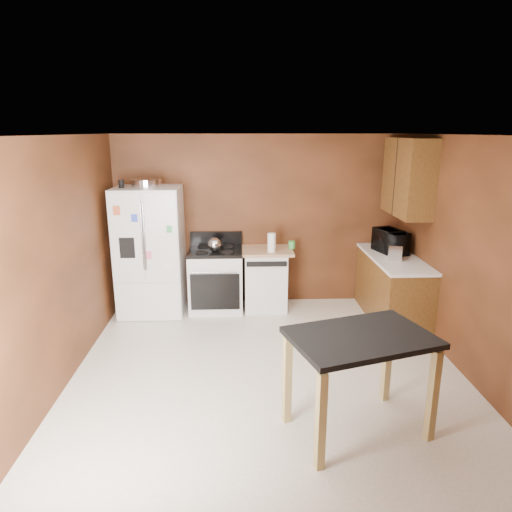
{
  "coord_description": "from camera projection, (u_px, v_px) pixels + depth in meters",
  "views": [
    {
      "loc": [
        -0.31,
        -4.39,
        2.54
      ],
      "look_at": [
        -0.1,
        0.85,
        1.09
      ],
      "focal_mm": 32.0,
      "sensor_mm": 36.0,
      "label": 1
    }
  ],
  "objects": [
    {
      "name": "floor",
      "position": [
        268.0,
        374.0,
        4.92
      ],
      "size": [
        4.5,
        4.5,
        0.0
      ],
      "primitive_type": "plane",
      "color": "white",
      "rests_on": "ground"
    },
    {
      "name": "ceiling",
      "position": [
        270.0,
        135.0,
        4.26
      ],
      "size": [
        4.5,
        4.5,
        0.0
      ],
      "primitive_type": "plane",
      "rotation": [
        3.14,
        0.0,
        0.0
      ],
      "color": "white",
      "rests_on": "ground"
    },
    {
      "name": "wall_back",
      "position": [
        259.0,
        221.0,
        6.75
      ],
      "size": [
        4.2,
        0.0,
        4.2
      ],
      "primitive_type": "plane",
      "rotation": [
        1.57,
        0.0,
        0.0
      ],
      "color": "brown",
      "rests_on": "ground"
    },
    {
      "name": "wall_front",
      "position": [
        298.0,
        382.0,
        2.42
      ],
      "size": [
        4.2,
        0.0,
        4.2
      ],
      "primitive_type": "plane",
      "rotation": [
        -1.57,
        0.0,
        0.0
      ],
      "color": "brown",
      "rests_on": "ground"
    },
    {
      "name": "wall_left",
      "position": [
        58.0,
        266.0,
        4.51
      ],
      "size": [
        0.0,
        4.5,
        4.5
      ],
      "primitive_type": "plane",
      "rotation": [
        1.57,
        0.0,
        1.57
      ],
      "color": "brown",
      "rests_on": "ground"
    },
    {
      "name": "wall_right",
      "position": [
        474.0,
        261.0,
        4.67
      ],
      "size": [
        0.0,
        4.5,
        4.5
      ],
      "primitive_type": "plane",
      "rotation": [
        1.57,
        0.0,
        -1.57
      ],
      "color": "brown",
      "rests_on": "ground"
    },
    {
      "name": "roasting_pan",
      "position": [
        147.0,
        183.0,
        6.22
      ],
      "size": [
        0.42,
        0.42,
        0.1
      ],
      "primitive_type": "cylinder",
      "color": "silver",
      "rests_on": "refrigerator"
    },
    {
      "name": "pen_cup",
      "position": [
        121.0,
        184.0,
        6.08
      ],
      "size": [
        0.07,
        0.07,
        0.11
      ],
      "primitive_type": "cylinder",
      "color": "black",
      "rests_on": "refrigerator"
    },
    {
      "name": "kettle",
      "position": [
        215.0,
        245.0,
        6.39
      ],
      "size": [
        0.19,
        0.19,
        0.19
      ],
      "primitive_type": "sphere",
      "color": "silver",
      "rests_on": "gas_range"
    },
    {
      "name": "paper_towel",
      "position": [
        272.0,
        243.0,
        6.39
      ],
      "size": [
        0.15,
        0.15,
        0.27
      ],
      "primitive_type": "cylinder",
      "rotation": [
        0.0,
        0.0,
        0.35
      ],
      "color": "white",
      "rests_on": "dishwasher"
    },
    {
      "name": "green_canister",
      "position": [
        292.0,
        245.0,
        6.61
      ],
      "size": [
        0.12,
        0.12,
        0.11
      ],
      "primitive_type": "cylinder",
      "rotation": [
        0.0,
        0.0,
        -0.32
      ],
      "color": "green",
      "rests_on": "dishwasher"
    },
    {
      "name": "toaster",
      "position": [
        395.0,
        251.0,
        6.03
      ],
      "size": [
        0.24,
        0.32,
        0.2
      ],
      "primitive_type": "cube",
      "rotation": [
        0.0,
        0.0,
        -0.29
      ],
      "color": "silver",
      "rests_on": "right_cabinets"
    },
    {
      "name": "microwave",
      "position": [
        390.0,
        242.0,
        6.32
      ],
      "size": [
        0.49,
        0.6,
        0.29
      ],
      "primitive_type": "imported",
      "rotation": [
        0.0,
        0.0,
        1.85
      ],
      "color": "black",
      "rests_on": "right_cabinets"
    },
    {
      "name": "refrigerator",
      "position": [
        150.0,
        251.0,
        6.42
      ],
      "size": [
        0.9,
        0.8,
        1.8
      ],
      "color": "white",
      "rests_on": "ground"
    },
    {
      "name": "gas_range",
      "position": [
        216.0,
        279.0,
        6.63
      ],
      "size": [
        0.76,
        0.68,
        1.1
      ],
      "color": "white",
      "rests_on": "ground"
    },
    {
      "name": "dishwasher",
      "position": [
        265.0,
        278.0,
        6.68
      ],
      "size": [
        0.78,
        0.63,
        0.89
      ],
      "color": "white",
      "rests_on": "ground"
    },
    {
      "name": "right_cabinets",
      "position": [
        397.0,
        255.0,
        6.17
      ],
      "size": [
        0.63,
        1.58,
        2.45
      ],
      "color": "brown",
      "rests_on": "ground"
    },
    {
      "name": "island",
      "position": [
        360.0,
        351.0,
        3.81
      ],
      "size": [
        1.33,
        1.08,
        0.91
      ],
      "color": "black",
      "rests_on": "ground"
    }
  ]
}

